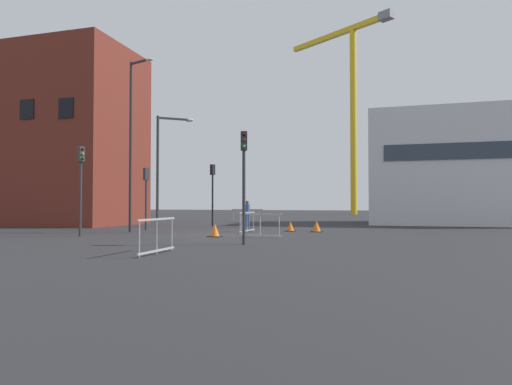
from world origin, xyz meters
TOP-DOWN VIEW (x-y plane):
  - ground at (0.00, 0.00)m, footprint 160.00×160.00m
  - brick_building at (-14.54, 6.82)m, footprint 10.08×7.13m
  - office_block at (13.35, 15.41)m, footprint 12.96×8.05m
  - construction_crane at (3.94, 42.63)m, footprint 15.26×10.51m
  - streetlamp_tall at (-5.20, 0.81)m, footprint 1.63×0.60m
  - streetlamp_short at (-3.28, 0.62)m, footprint 1.62×1.17m
  - traffic_light_corner at (-5.48, 2.75)m, footprint 0.34×0.39m
  - traffic_light_island at (2.69, -4.35)m, footprint 0.32×0.39m
  - traffic_light_near at (-5.78, -2.63)m, footprint 0.39×0.33m
  - traffic_light_median at (-3.25, 7.60)m, footprint 0.32×0.39m
  - pedestrian_walking at (-0.57, 6.82)m, footprint 0.34×0.34m
  - safety_barrier_mid_span at (0.84, 2.15)m, footprint 0.21×2.18m
  - safety_barrier_front at (-2.60, 13.46)m, footprint 2.54×0.21m
  - safety_barrier_right_run at (1.05, -7.92)m, footprint 0.11×2.11m
  - safety_barrier_left_run at (2.44, -1.09)m, footprint 1.93×0.11m
  - traffic_cone_striped at (0.26, -1.03)m, footprint 0.59×0.59m
  - traffic_cone_by_barrier at (2.86, 3.72)m, footprint 0.54×0.54m
  - traffic_cone_on_verge at (4.30, 3.65)m, footprint 0.61×0.61m

SIDE VIEW (x-z plane):
  - ground at x=0.00m, z-range 0.00..0.00m
  - traffic_cone_by_barrier at x=2.86m, z-range -0.02..0.53m
  - traffic_cone_striped at x=0.26m, z-range -0.02..0.57m
  - traffic_cone_on_verge at x=4.30m, z-range -0.02..0.59m
  - safety_barrier_left_run at x=2.44m, z-range 0.02..1.10m
  - safety_barrier_right_run at x=1.05m, z-range 0.02..1.10m
  - safety_barrier_mid_span at x=0.84m, z-range 0.02..1.10m
  - safety_barrier_front at x=-2.60m, z-range 0.02..1.10m
  - pedestrian_walking at x=-0.57m, z-range 0.14..1.86m
  - traffic_light_corner at x=-5.48m, z-range 0.64..4.24m
  - traffic_light_median at x=-3.25m, z-range 0.70..4.87m
  - traffic_light_near at x=-5.78m, z-range 0.70..4.88m
  - traffic_light_island at x=2.69m, z-range 0.71..4.92m
  - streetlamp_short at x=-3.28m, z-range 0.64..6.74m
  - office_block at x=13.35m, z-range 0.00..8.22m
  - streetlamp_tall at x=-5.20m, z-range 0.66..9.87m
  - brick_building at x=-14.54m, z-range 0.00..12.59m
  - construction_crane at x=3.94m, z-range 4.02..31.00m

